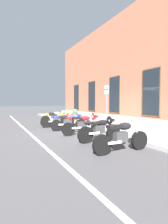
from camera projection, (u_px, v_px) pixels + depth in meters
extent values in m
plane|color=#38383A|center=(93.00, 131.00, 9.53)|extent=(140.00, 140.00, 0.00)
cube|color=slate|center=(113.00, 128.00, 10.12)|extent=(28.03, 2.61, 0.15)
cube|color=silver|center=(33.00, 136.00, 8.09)|extent=(28.03, 0.12, 0.01)
cube|color=gray|center=(130.00, 122.00, 10.67)|extent=(22.03, 0.10, 0.70)
cube|color=#513823|center=(77.00, 97.00, 17.60)|extent=(1.22, 0.06, 2.52)
cube|color=black|center=(76.00, 97.00, 17.58)|extent=(1.10, 0.03, 2.40)
cube|color=#513823|center=(92.00, 96.00, 14.79)|extent=(1.22, 0.06, 2.52)
cube|color=black|center=(92.00, 96.00, 14.78)|extent=(1.10, 0.03, 2.40)
cube|color=#513823|center=(115.00, 95.00, 11.99)|extent=(1.22, 0.06, 2.52)
cube|color=black|center=(114.00, 95.00, 11.98)|extent=(1.10, 0.03, 2.40)
cube|color=#513823|center=(151.00, 92.00, 9.19)|extent=(1.22, 0.06, 2.52)
cube|color=black|center=(151.00, 92.00, 9.17)|extent=(1.10, 0.03, 2.40)
cylinder|color=black|center=(65.00, 120.00, 12.68)|extent=(0.23, 0.65, 0.64)
cylinder|color=black|center=(45.00, 120.00, 12.28)|extent=(0.23, 0.65, 0.64)
cylinder|color=silver|center=(63.00, 116.00, 12.63)|extent=(0.12, 0.32, 0.64)
cube|color=#28282B|center=(54.00, 117.00, 12.45)|extent=(0.29, 0.47, 0.32)
ellipsoid|color=slate|center=(57.00, 113.00, 12.48)|extent=(0.34, 0.56, 0.24)
cube|color=black|center=(51.00, 113.00, 12.37)|extent=(0.30, 0.51, 0.10)
cylinder|color=silver|center=(62.00, 111.00, 12.59)|extent=(0.62, 0.14, 0.04)
cylinder|color=silver|center=(50.00, 120.00, 12.26)|extent=(0.16, 0.46, 0.09)
sphere|color=silver|center=(63.00, 112.00, 12.62)|extent=(0.18, 0.18, 0.18)
cylinder|color=black|center=(69.00, 122.00, 11.37)|extent=(0.21, 0.67, 0.66)
cylinder|color=black|center=(46.00, 122.00, 10.88)|extent=(0.21, 0.67, 0.66)
cylinder|color=silver|center=(68.00, 118.00, 11.32)|extent=(0.11, 0.31, 0.62)
cube|color=#28282B|center=(57.00, 119.00, 11.10)|extent=(0.28, 0.47, 0.32)
ellipsoid|color=orange|center=(59.00, 115.00, 11.13)|extent=(0.33, 0.55, 0.24)
cube|color=black|center=(53.00, 115.00, 11.01)|extent=(0.28, 0.51, 0.10)
cylinder|color=silver|center=(66.00, 112.00, 11.28)|extent=(0.62, 0.12, 0.04)
cylinder|color=silver|center=(52.00, 122.00, 10.89)|extent=(0.15, 0.46, 0.09)
cone|color=orange|center=(68.00, 114.00, 11.33)|extent=(0.40, 0.39, 0.36)
cone|color=orange|center=(46.00, 115.00, 10.86)|extent=(0.27, 0.29, 0.24)
cylinder|color=black|center=(80.00, 125.00, 9.90)|extent=(0.25, 0.63, 0.62)
cylinder|color=black|center=(56.00, 125.00, 9.56)|extent=(0.25, 0.63, 0.62)
cylinder|color=silver|center=(79.00, 120.00, 9.86)|extent=(0.14, 0.32, 0.63)
cube|color=#28282B|center=(68.00, 122.00, 9.71)|extent=(0.31, 0.48, 0.32)
ellipsoid|color=#192D9E|center=(70.00, 117.00, 9.73)|extent=(0.37, 0.56, 0.24)
cube|color=black|center=(63.00, 117.00, 9.64)|extent=(0.32, 0.52, 0.10)
cylinder|color=silver|center=(77.00, 114.00, 9.82)|extent=(0.61, 0.17, 0.04)
cylinder|color=silver|center=(63.00, 125.00, 9.53)|extent=(0.19, 0.46, 0.09)
cone|color=#192D9E|center=(80.00, 115.00, 9.86)|extent=(0.43, 0.41, 0.36)
cone|color=#192D9E|center=(56.00, 117.00, 9.54)|extent=(0.29, 0.31, 0.24)
cylinder|color=black|center=(97.00, 128.00, 8.68)|extent=(0.20, 0.64, 0.63)
cylinder|color=black|center=(68.00, 129.00, 8.20)|extent=(0.20, 0.64, 0.63)
cylinder|color=silver|center=(95.00, 122.00, 8.63)|extent=(0.11, 0.33, 0.67)
cube|color=#28282B|center=(82.00, 125.00, 8.41)|extent=(0.28, 0.47, 0.32)
ellipsoid|color=red|center=(85.00, 118.00, 8.44)|extent=(0.33, 0.55, 0.24)
cube|color=black|center=(77.00, 118.00, 8.32)|extent=(0.28, 0.51, 0.10)
cylinder|color=silver|center=(94.00, 114.00, 8.58)|extent=(0.62, 0.12, 0.04)
cylinder|color=silver|center=(77.00, 128.00, 8.21)|extent=(0.15, 0.46, 0.09)
cone|color=red|center=(96.00, 116.00, 8.63)|extent=(0.40, 0.39, 0.36)
cone|color=red|center=(68.00, 118.00, 8.18)|extent=(0.27, 0.29, 0.24)
cylinder|color=black|center=(113.00, 132.00, 7.37)|extent=(0.15, 0.65, 0.65)
cylinder|color=black|center=(85.00, 135.00, 6.70)|extent=(0.15, 0.65, 0.65)
cylinder|color=silver|center=(111.00, 126.00, 7.31)|extent=(0.08, 0.30, 0.61)
cube|color=#28282B|center=(99.00, 129.00, 7.00)|extent=(0.24, 0.45, 0.32)
ellipsoid|color=black|center=(102.00, 123.00, 7.06)|extent=(0.29, 0.53, 0.24)
cube|color=black|center=(94.00, 123.00, 6.87)|extent=(0.24, 0.49, 0.10)
cylinder|color=silver|center=(110.00, 118.00, 7.25)|extent=(0.62, 0.07, 0.04)
cylinder|color=silver|center=(94.00, 133.00, 6.76)|extent=(0.11, 0.45, 0.09)
cone|color=black|center=(112.00, 120.00, 7.32)|extent=(0.38, 0.36, 0.36)
cone|color=black|center=(86.00, 123.00, 6.69)|extent=(0.25, 0.27, 0.24)
cylinder|color=black|center=(139.00, 140.00, 5.81)|extent=(0.12, 0.62, 0.62)
cylinder|color=black|center=(102.00, 145.00, 5.17)|extent=(0.12, 0.62, 0.62)
cylinder|color=silver|center=(137.00, 132.00, 5.76)|extent=(0.07, 0.33, 0.68)
cube|color=#28282B|center=(121.00, 137.00, 5.46)|extent=(0.22, 0.44, 0.32)
ellipsoid|color=black|center=(125.00, 126.00, 5.51)|extent=(0.26, 0.52, 0.24)
cube|color=black|center=(115.00, 127.00, 5.34)|extent=(0.22, 0.48, 0.10)
cylinder|color=silver|center=(135.00, 120.00, 5.70)|extent=(0.62, 0.04, 0.04)
cylinder|color=silver|center=(115.00, 143.00, 5.22)|extent=(0.09, 0.45, 0.09)
sphere|color=silver|center=(137.00, 122.00, 5.74)|extent=(0.18, 0.18, 0.18)
cylinder|color=#4C4C51|center=(107.00, 107.00, 9.46)|extent=(0.06, 0.06, 2.35)
cube|color=white|center=(107.00, 90.00, 9.40)|extent=(0.36, 0.03, 0.44)
cube|color=red|center=(106.00, 90.00, 9.40)|extent=(0.36, 0.01, 0.08)
cylinder|color=brown|center=(75.00, 117.00, 13.38)|extent=(0.60, 0.60, 0.59)
cylinder|color=black|center=(75.00, 117.00, 13.38)|extent=(0.63, 0.63, 0.04)
sphere|color=#28602D|center=(75.00, 112.00, 13.35)|extent=(0.40, 0.40, 0.40)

